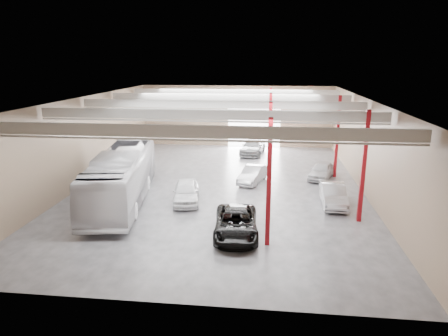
% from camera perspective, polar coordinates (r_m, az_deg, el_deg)
% --- Properties ---
extents(depot_shell, '(22.12, 32.12, 7.06)m').
position_cam_1_polar(depot_shell, '(31.25, -0.17, 6.29)').
color(depot_shell, '#424246').
rests_on(depot_shell, ground).
extents(coach_bus, '(5.20, 13.54, 3.68)m').
position_cam_1_polar(coach_bus, '(29.09, -14.39, -1.19)').
color(coach_bus, silver).
rests_on(coach_bus, ground).
extents(black_sedan, '(2.84, 5.46, 1.47)m').
position_cam_1_polar(black_sedan, '(23.11, 1.74, -7.90)').
color(black_sedan, black).
rests_on(black_sedan, ground).
extents(car_row_a, '(2.53, 4.69, 1.52)m').
position_cam_1_polar(car_row_a, '(28.48, -5.44, -3.40)').
color(car_row_a, white).
rests_on(car_row_a, ground).
extents(car_row_b, '(2.54, 4.33, 1.35)m').
position_cam_1_polar(car_row_b, '(32.99, 4.13, -0.93)').
color(car_row_b, '#A5A6AA').
rests_on(car_row_b, ground).
extents(car_row_c, '(2.89, 5.60, 1.55)m').
position_cam_1_polar(car_row_c, '(43.17, 4.14, 3.05)').
color(car_row_c, slate).
rests_on(car_row_c, ground).
extents(car_right_near, '(1.67, 4.54, 1.49)m').
position_cam_1_polar(car_right_near, '(28.83, 15.33, -3.69)').
color(car_right_near, '#B1B2B6').
rests_on(car_right_near, ground).
extents(car_right_far, '(2.99, 4.52, 1.43)m').
position_cam_1_polar(car_right_far, '(35.01, 13.78, -0.32)').
color(car_right_far, silver).
rests_on(car_right_far, ground).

